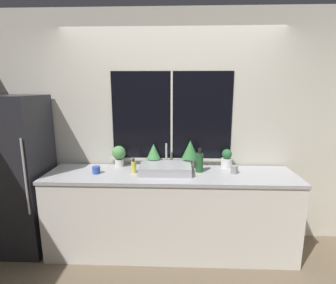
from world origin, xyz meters
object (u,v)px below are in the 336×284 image
Objects in this scene: potted_plant_center_left at (154,154)px; mug_grey at (234,170)px; potted_plant_far_left at (119,155)px; potted_plant_far_right at (227,159)px; potted_plant_center_right at (190,151)px; sink at (165,168)px; bottle_tall at (199,162)px; soap_bottle at (134,167)px; mug_blue at (96,170)px; refrigerator at (14,175)px.

mug_grey is (0.90, -0.21, -0.11)m from potted_plant_center_left.
potted_plant_far_right is at bearing 0.00° from potted_plant_far_left.
potted_plant_center_right is (0.43, 0.00, 0.04)m from potted_plant_center_left.
potted_plant_far_left reaches higher than mug_grey.
sink reaches higher than bottle_tall.
bottle_tall is at bearing 5.29° from sink.
potted_plant_center_left reaches higher than mug_grey.
sink is at bearing -19.60° from potted_plant_far_left.
potted_plant_center_right is at bearing 19.36° from soap_bottle.
potted_plant_far_left is 0.35m from mug_blue.
potted_plant_far_left is 2.89× the size of mug_blue.
refrigerator is 1.58m from potted_plant_center_left.
potted_plant_center_left is (1.56, 0.22, 0.20)m from refrigerator.
potted_plant_center_left is 3.24× the size of mug_blue.
bottle_tall is (0.10, -0.16, -0.08)m from potted_plant_center_right.
potted_plant_far_left is at bearing 180.00° from potted_plant_far_right.
potted_plant_far_left is 0.41m from potted_plant_center_left.
mug_blue is (-0.60, -0.27, -0.12)m from potted_plant_center_left.
refrigerator is 1.18m from potted_plant_far_left.
potted_plant_far_left is at bearing 180.00° from potted_plant_center_left.
mug_grey is (1.31, -0.21, -0.10)m from potted_plant_far_left.
potted_plant_center_right reaches higher than potted_plant_far_left.
sink is at bearing 179.46° from mug_grey.
refrigerator reaches higher than potted_plant_far_right.
bottle_tall is (0.52, -0.16, -0.04)m from potted_plant_center_left.
potted_plant_center_right reaches higher than potted_plant_far_right.
bottle_tall reaches higher than mug_blue.
bottle_tall is at bearing -153.45° from potted_plant_far_right.
potted_plant_center_left is 0.31m from soap_bottle.
mug_blue is at bearing -174.71° from bottle_tall.
mug_grey is at bearing 0.44° from refrigerator.
bottle_tall is (-0.33, -0.16, 0.01)m from potted_plant_far_right.
mug_blue is (-0.19, -0.27, -0.10)m from potted_plant_far_left.
potted_plant_center_right is at bearing 35.51° from sink.
potted_plant_center_left is 1.73× the size of soap_bottle.
soap_bottle is at bearing -132.37° from potted_plant_center_left.
bottle_tall reaches higher than soap_bottle.
mug_grey is at bearing -0.54° from sink.
potted_plant_center_left is at bearing 167.12° from mug_grey.
potted_plant_center_right is at bearing 156.52° from mug_grey.
potted_plant_far_right is 0.82× the size of bottle_tall.
mug_grey is (2.45, 0.02, 0.09)m from refrigerator.
potted_plant_center_left is 0.43m from potted_plant_center_right.
sink is at bearing -174.71° from bottle_tall.
sink is 1.75× the size of potted_plant_center_right.
refrigerator is 6.35× the size of potted_plant_center_left.
potted_plant_center_left reaches higher than bottle_tall.
potted_plant_far_right is 0.22m from mug_grey.
bottle_tall is at bearing -59.61° from potted_plant_center_right.
refrigerator is 20.59× the size of mug_blue.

